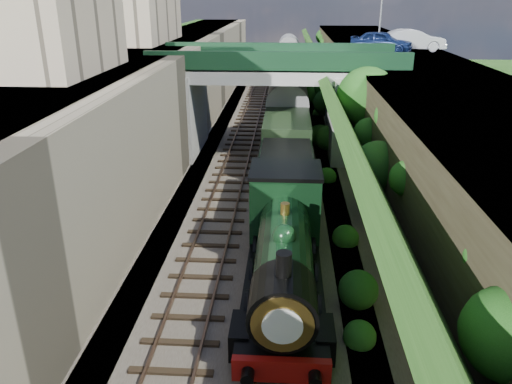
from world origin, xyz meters
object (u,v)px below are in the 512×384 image
tree (368,100)px  lamppost (382,6)px  locomotive (284,252)px  road_bridge (284,96)px  car_silver (412,40)px  car_blue (381,41)px  tender (286,185)px

tree → lamppost: lamppost is taller
lamppost → locomotive: bearing=-105.6°
road_bridge → car_silver: (9.81, 7.68, 3.00)m
tree → car_blue: car_blue is taller
road_bridge → car_silver: car_silver is taller
tree → car_silver: size_ratio=1.32×
road_bridge → locomotive: road_bridge is taller
lamppost → car_blue: lamppost is taller
car_silver → lamppost: bearing=87.9°
lamppost → tender: lamppost is taller
road_bridge → tender: (0.26, -10.22, -2.46)m
car_blue → locomotive: size_ratio=0.46×
lamppost → car_blue: (0.05, -0.79, -2.52)m
tree → tender: (-4.71, -6.30, -3.03)m
road_bridge → tender: road_bridge is taller
car_blue → tender: car_blue is taller
car_blue → locomotive: 25.85m
tree → car_blue: bearing=77.7°
car_silver → road_bridge: bearing=122.8°
tree → car_blue: size_ratio=1.42×
locomotive → tender: locomotive is taller
lamppost → car_blue: 2.64m
tree → car_blue: 11.18m
road_bridge → tender: bearing=-88.6°
car_blue → tender: (-7.05, -16.97, -5.42)m
lamppost → locomotive: size_ratio=0.59×
car_blue → car_silver: 2.67m
tender → lamppost: bearing=68.5°
tree → lamppost: size_ratio=1.10×
road_bridge → lamppost: bearing=46.1°
lamppost → car_silver: (2.56, 0.14, -2.49)m
car_blue → car_silver: bearing=-48.2°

